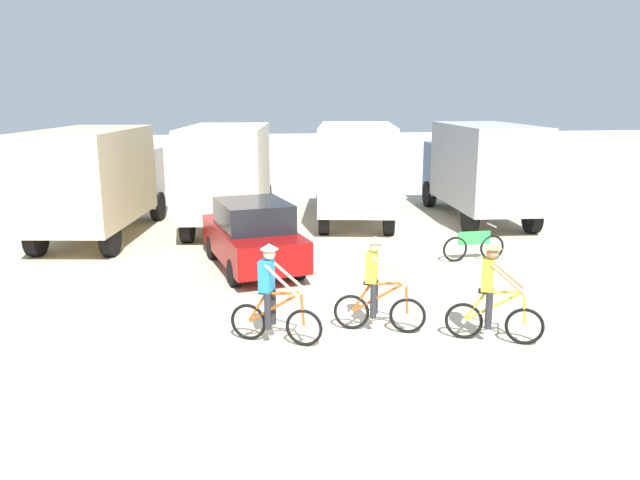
{
  "coord_description": "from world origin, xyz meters",
  "views": [
    {
      "loc": [
        -1.96,
        -10.27,
        4.34
      ],
      "look_at": [
        0.27,
        3.33,
        1.1
      ],
      "focal_mm": 34.94,
      "sensor_mm": 36.0,
      "label": 1
    }
  ],
  "objects_px": {
    "bicycle_spare": "(474,246)",
    "box_truck_tan_camper": "(98,177)",
    "box_truck_cream_rv": "(229,171)",
    "sedan_parked": "(253,235)",
    "box_truck_grey_hauler": "(480,167)",
    "cyclist_near_camera": "(492,296)",
    "cyclist_orange_shirt": "(272,297)",
    "box_truck_avon_van": "(356,167)",
    "cyclist_cowboy_hat": "(377,288)"
  },
  "relations": [
    {
      "from": "sedan_parked",
      "to": "box_truck_cream_rv",
      "type": "bearing_deg",
      "value": 94.58
    },
    {
      "from": "sedan_parked",
      "to": "cyclist_orange_shirt",
      "type": "height_order",
      "value": "cyclist_orange_shirt"
    },
    {
      "from": "bicycle_spare",
      "to": "cyclist_orange_shirt",
      "type": "bearing_deg",
      "value": -140.65
    },
    {
      "from": "box_truck_grey_hauler",
      "to": "sedan_parked",
      "type": "relative_size",
      "value": 1.55
    },
    {
      "from": "box_truck_tan_camper",
      "to": "box_truck_cream_rv",
      "type": "bearing_deg",
      "value": 14.45
    },
    {
      "from": "box_truck_tan_camper",
      "to": "sedan_parked",
      "type": "bearing_deg",
      "value": -44.62
    },
    {
      "from": "box_truck_cream_rv",
      "to": "sedan_parked",
      "type": "distance_m",
      "value": 5.48
    },
    {
      "from": "box_truck_tan_camper",
      "to": "cyclist_near_camera",
      "type": "relative_size",
      "value": 3.87
    },
    {
      "from": "box_truck_cream_rv",
      "to": "cyclist_near_camera",
      "type": "relative_size",
      "value": 3.85
    },
    {
      "from": "box_truck_cream_rv",
      "to": "sedan_parked",
      "type": "relative_size",
      "value": 1.57
    },
    {
      "from": "box_truck_avon_van",
      "to": "cyclist_orange_shirt",
      "type": "bearing_deg",
      "value": -110.0
    },
    {
      "from": "box_truck_cream_rv",
      "to": "cyclist_orange_shirt",
      "type": "xyz_separation_m",
      "value": [
        0.49,
        -10.25,
        -1.03
      ]
    },
    {
      "from": "cyclist_orange_shirt",
      "to": "sedan_parked",
      "type": "bearing_deg",
      "value": 90.71
    },
    {
      "from": "box_truck_grey_hauler",
      "to": "sedan_parked",
      "type": "bearing_deg",
      "value": -148.01
    },
    {
      "from": "sedan_parked",
      "to": "cyclist_near_camera",
      "type": "height_order",
      "value": "cyclist_near_camera"
    },
    {
      "from": "box_truck_grey_hauler",
      "to": "bicycle_spare",
      "type": "relative_size",
      "value": 3.99
    },
    {
      "from": "box_truck_cream_rv",
      "to": "cyclist_cowboy_hat",
      "type": "height_order",
      "value": "box_truck_cream_rv"
    },
    {
      "from": "cyclist_near_camera",
      "to": "box_truck_avon_van",
      "type": "bearing_deg",
      "value": 90.01
    },
    {
      "from": "bicycle_spare",
      "to": "box_truck_tan_camper",
      "type": "bearing_deg",
      "value": 156.36
    },
    {
      "from": "cyclist_cowboy_hat",
      "to": "cyclist_near_camera",
      "type": "relative_size",
      "value": 1.0
    },
    {
      "from": "box_truck_grey_hauler",
      "to": "cyclist_cowboy_hat",
      "type": "distance_m",
      "value": 11.59
    },
    {
      "from": "box_truck_avon_van",
      "to": "bicycle_spare",
      "type": "relative_size",
      "value": 4.09
    },
    {
      "from": "box_truck_cream_rv",
      "to": "box_truck_avon_van",
      "type": "distance_m",
      "value": 4.35
    },
    {
      "from": "box_truck_tan_camper",
      "to": "bicycle_spare",
      "type": "height_order",
      "value": "box_truck_tan_camper"
    },
    {
      "from": "cyclist_orange_shirt",
      "to": "box_truck_avon_van",
      "type": "bearing_deg",
      "value": 70.0
    },
    {
      "from": "cyclist_orange_shirt",
      "to": "cyclist_near_camera",
      "type": "height_order",
      "value": "same"
    },
    {
      "from": "cyclist_cowboy_hat",
      "to": "box_truck_cream_rv",
      "type": "bearing_deg",
      "value": 103.75
    },
    {
      "from": "cyclist_orange_shirt",
      "to": "cyclist_cowboy_hat",
      "type": "height_order",
      "value": "same"
    },
    {
      "from": "box_truck_cream_rv",
      "to": "bicycle_spare",
      "type": "xyz_separation_m",
      "value": [
        6.27,
        -5.51,
        -1.48
      ]
    },
    {
      "from": "box_truck_avon_van",
      "to": "cyclist_near_camera",
      "type": "distance_m",
      "value": 11.2
    },
    {
      "from": "box_truck_cream_rv",
      "to": "cyclist_orange_shirt",
      "type": "height_order",
      "value": "box_truck_cream_rv"
    },
    {
      "from": "box_truck_cream_rv",
      "to": "sedan_parked",
      "type": "bearing_deg",
      "value": -85.42
    },
    {
      "from": "box_truck_cream_rv",
      "to": "bicycle_spare",
      "type": "relative_size",
      "value": 4.05
    },
    {
      "from": "box_truck_tan_camper",
      "to": "cyclist_cowboy_hat",
      "type": "bearing_deg",
      "value": -54.44
    },
    {
      "from": "box_truck_grey_hauler",
      "to": "cyclist_near_camera",
      "type": "xyz_separation_m",
      "value": [
        -4.28,
        -10.57,
        -1.03
      ]
    },
    {
      "from": "box_truck_avon_van",
      "to": "sedan_parked",
      "type": "xyz_separation_m",
      "value": [
        -3.91,
        -5.7,
        -0.99
      ]
    },
    {
      "from": "box_truck_tan_camper",
      "to": "box_truck_cream_rv",
      "type": "distance_m",
      "value": 4.1
    },
    {
      "from": "box_truck_grey_hauler",
      "to": "box_truck_cream_rv",
      "type": "bearing_deg",
      "value": 178.33
    },
    {
      "from": "cyclist_near_camera",
      "to": "box_truck_tan_camper",
      "type": "bearing_deg",
      "value": 130.31
    },
    {
      "from": "cyclist_near_camera",
      "to": "cyclist_cowboy_hat",
      "type": "bearing_deg",
      "value": 156.62
    },
    {
      "from": "cyclist_cowboy_hat",
      "to": "bicycle_spare",
      "type": "distance_m",
      "value": 5.92
    },
    {
      "from": "cyclist_near_camera",
      "to": "sedan_parked",
      "type": "bearing_deg",
      "value": 125.65
    },
    {
      "from": "box_truck_grey_hauler",
      "to": "bicycle_spare",
      "type": "distance_m",
      "value": 5.94
    },
    {
      "from": "cyclist_near_camera",
      "to": "bicycle_spare",
      "type": "relative_size",
      "value": 1.05
    },
    {
      "from": "cyclist_orange_shirt",
      "to": "bicycle_spare",
      "type": "height_order",
      "value": "cyclist_orange_shirt"
    },
    {
      "from": "cyclist_cowboy_hat",
      "to": "box_truck_tan_camper",
      "type": "bearing_deg",
      "value": 125.56
    },
    {
      "from": "box_truck_grey_hauler",
      "to": "cyclist_near_camera",
      "type": "bearing_deg",
      "value": -112.03
    },
    {
      "from": "cyclist_orange_shirt",
      "to": "cyclist_near_camera",
      "type": "relative_size",
      "value": 1.0
    },
    {
      "from": "sedan_parked",
      "to": "cyclist_cowboy_hat",
      "type": "bearing_deg",
      "value": -66.48
    },
    {
      "from": "box_truck_tan_camper",
      "to": "sedan_parked",
      "type": "relative_size",
      "value": 1.58
    }
  ]
}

